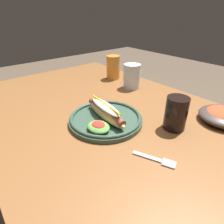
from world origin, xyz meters
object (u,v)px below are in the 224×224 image
Objects in this scene: hot_dog_plate at (105,117)px; water_cup at (132,76)px; soda_cup at (176,113)px; extra_cup at (113,67)px; fork at (157,160)px; side_bowl at (223,115)px.

hot_dog_plate is 0.37m from water_cup.
soda_cup is 0.94× the size of water_cup.
extra_cup is at bearing 172.85° from water_cup.
fork is at bearing -68.49° from soda_cup.
extra_cup reaches higher than water_cup.
water_cup reaches higher than hot_dog_plate.
soda_cup reaches higher than hot_dog_plate.
soda_cup is 0.57m from extra_cup.
water_cup is at bearing 120.40° from hot_dog_plate.
water_cup is at bearing 157.11° from soda_cup.
hot_dog_plate is 2.33× the size of soda_cup.
fork is 1.02× the size of soda_cup.
fork is 0.55m from water_cup.
fork is at bearing -2.88° from hot_dog_plate.
side_bowl is at bearing 51.30° from hot_dog_plate.
fork is 0.20m from soda_cup.
water_cup reaches higher than side_bowl.
soda_cup is at bearing 87.58° from fork.
hot_dog_plate is 2.05× the size of extra_cup.
hot_dog_plate is at bearing -138.10° from soda_cup.
soda_cup is 0.68× the size of side_bowl.
fork is at bearing -93.35° from side_bowl.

